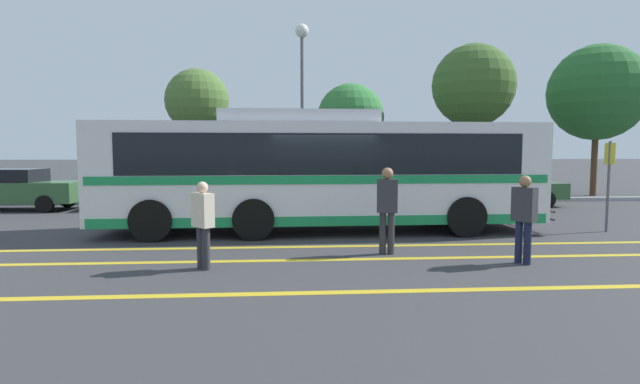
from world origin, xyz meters
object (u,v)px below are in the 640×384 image
street_lamp (302,69)px  tree_0 (597,93)px  parked_car_1 (170,189)px  pedestrian_2 (203,220)px  tree_1 (351,118)px  parked_car_0 (16,189)px  bus_stop_sign (609,175)px  parked_car_2 (330,189)px  pedestrian_0 (524,214)px  tree_3 (473,86)px  transit_bus (319,170)px  tree_2 (197,101)px  parked_car_3 (500,188)px  pedestrian_1 (387,205)px

street_lamp → tree_0: bearing=5.2°
parked_car_1 → street_lamp: (4.99, 2.69, 4.86)m
pedestrian_2 → street_lamp: 13.41m
pedestrian_2 → tree_1: tree_1 is taller
parked_car_0 → bus_stop_sign: bearing=73.8°
parked_car_0 → parked_car_2: parked_car_0 is taller
parked_car_2 → street_lamp: bearing=17.4°
pedestrian_2 → pedestrian_0: bearing=-132.9°
parked_car_2 → tree_3: size_ratio=0.65×
pedestrian_0 → pedestrian_2: (-5.94, 0.01, -0.06)m
street_lamp → tree_0: (13.86, 1.26, -0.75)m
bus_stop_sign → tree_3: size_ratio=0.35×
parked_car_0 → transit_bus: bearing=65.1°
street_lamp → parked_car_0: bearing=-165.2°
street_lamp → tree_2: 5.13m
tree_0 → parked_car_0: bearing=-170.6°
street_lamp → bus_stop_sign: bearing=-49.1°
tree_0 → tree_3: bearing=-172.9°
transit_bus → bus_stop_sign: (7.55, -0.67, -0.11)m
parked_car_3 → street_lamp: street_lamp is taller
parked_car_3 → bus_stop_sign: size_ratio=1.95×
parked_car_2 → tree_1: 4.65m
pedestrian_1 → bus_stop_sign: (6.38, 2.40, 0.48)m
street_lamp → tree_2: street_lamp is taller
bus_stop_sign → tree_0: 12.33m
parked_car_3 → tree_2: tree_2 is taller
transit_bus → pedestrian_2: size_ratio=7.40×
parked_car_0 → tree_1: 13.35m
parked_car_2 → parked_car_3: size_ratio=0.96×
parked_car_1 → street_lamp: bearing=114.0°
parked_car_0 → parked_car_2: (11.34, 0.03, -0.07)m
parked_car_2 → bus_stop_sign: size_ratio=1.88×
pedestrian_1 → tree_1: (0.85, 12.00, 2.57)m
pedestrian_0 → bus_stop_sign: bus_stop_sign is taller
pedestrian_1 → tree_2: (-6.00, 13.01, 3.32)m
parked_car_3 → tree_0: bearing=-58.9°
parked_car_2 → tree_1: tree_1 is taller
parked_car_1 → tree_1: 8.42m
transit_bus → pedestrian_1: bearing=20.0°
transit_bus → street_lamp: (-0.15, 8.22, 3.96)m
tree_1 → tree_2: tree_2 is taller
tree_0 → tree_1: (-11.69, -0.56, -1.24)m
parked_car_2 → street_lamp: 5.67m
parked_car_2 → bus_stop_sign: bearing=-134.1°
parked_car_3 → pedestrian_1: 10.76m
parked_car_2 → parked_car_3: (6.67, 0.14, -0.00)m
pedestrian_2 → tree_3: 16.70m
pedestrian_2 → tree_3: tree_3 is taller
pedestrian_1 → street_lamp: size_ratio=0.24×
parked_car_0 → tree_1: tree_1 is taller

